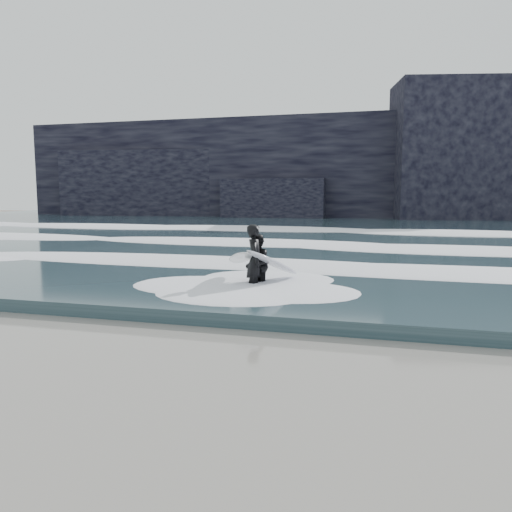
% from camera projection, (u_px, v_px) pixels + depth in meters
% --- Properties ---
extents(ground, '(120.00, 120.00, 0.00)m').
position_uv_depth(ground, '(149.00, 387.00, 6.65)').
color(ground, '#786959').
rests_on(ground, ground).
extents(sea, '(90.00, 52.00, 0.30)m').
position_uv_depth(sea, '(345.00, 229.00, 34.40)').
color(sea, '#283D44').
rests_on(sea, ground).
extents(headland, '(70.00, 9.00, 10.00)m').
position_uv_depth(headland, '(362.00, 169.00, 50.08)').
color(headland, black).
rests_on(headland, ground).
extents(foam_near, '(60.00, 3.20, 0.20)m').
position_uv_depth(foam_near, '(286.00, 265.00, 15.22)').
color(foam_near, white).
rests_on(foam_near, sea).
extents(foam_mid, '(60.00, 4.00, 0.24)m').
position_uv_depth(foam_mid, '(319.00, 243.00, 21.92)').
color(foam_mid, white).
rests_on(foam_mid, sea).
extents(foam_far, '(60.00, 4.80, 0.30)m').
position_uv_depth(foam_far, '(340.00, 229.00, 30.54)').
color(foam_far, white).
rests_on(foam_far, sea).
extents(surfer_left, '(1.35, 2.16, 1.80)m').
position_uv_depth(surfer_left, '(252.00, 260.00, 12.56)').
color(surfer_left, black).
rests_on(surfer_left, ground).
extents(surfer_right, '(1.47, 2.03, 1.55)m').
position_uv_depth(surfer_right, '(259.00, 264.00, 12.67)').
color(surfer_right, black).
rests_on(surfer_right, ground).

